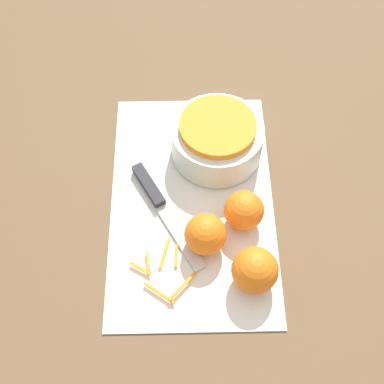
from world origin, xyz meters
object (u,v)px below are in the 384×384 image
object	(u,v)px
knife	(156,197)
orange_right	(244,210)
orange_back	(255,270)
orange_left	(205,234)
bowl_speckled	(217,138)

from	to	relation	value
knife	orange_right	world-z (taller)	orange_right
orange_back	knife	bearing A→B (deg)	-134.31
orange_left	orange_right	bearing A→B (deg)	123.67
orange_left	orange_right	distance (m)	0.08
orange_left	orange_right	size ratio (longest dim) A/B	1.02
bowl_speckled	orange_left	distance (m)	0.20
bowl_speckled	orange_right	xyz separation A→B (m)	(0.15, 0.04, -0.01)
orange_back	orange_left	bearing A→B (deg)	-131.06
orange_right	bowl_speckled	bearing A→B (deg)	-165.31
bowl_speckled	orange_left	size ratio (longest dim) A/B	2.40
bowl_speckled	orange_right	distance (m)	0.16
orange_left	orange_back	xyz separation A→B (m)	(0.07, 0.08, 0.00)
bowl_speckled	knife	world-z (taller)	bowl_speckled
knife	bowl_speckled	bearing A→B (deg)	103.23
knife	orange_left	bearing A→B (deg)	13.82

